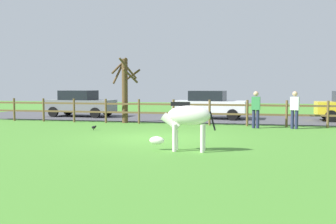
{
  "coord_description": "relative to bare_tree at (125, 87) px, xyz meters",
  "views": [
    {
      "loc": [
        3.61,
        -13.3,
        1.85
      ],
      "look_at": [
        0.3,
        0.73,
        0.9
      ],
      "focal_mm": 41.29,
      "sensor_mm": 36.0,
      "label": 1
    }
  ],
  "objects": [
    {
      "name": "parked_car_white",
      "position": [
        3.94,
        2.98,
        -0.97
      ],
      "size": [
        4.11,
        2.1,
        1.56
      ],
      "color": "white",
      "rests_on": "parking_asphalt"
    },
    {
      "name": "parked_car_grey",
      "position": [
        -3.81,
        2.73,
        -0.97
      ],
      "size": [
        4.06,
        1.99,
        1.56
      ],
      "color": "slate",
      "rests_on": "parking_asphalt"
    },
    {
      "name": "paddock_fence",
      "position": [
        2.58,
        -0.27,
        -1.12
      ],
      "size": [
        21.23,
        0.11,
        1.22
      ],
      "color": "brown",
      "rests_on": "ground_plane"
    },
    {
      "name": "zebra",
      "position": [
        4.61,
        -7.78,
        -0.89
      ],
      "size": [
        1.93,
        0.5,
        1.41
      ],
      "color": "white",
      "rests_on": "ground_plane"
    },
    {
      "name": "visitor_right_of_tree",
      "position": [
        6.5,
        -1.1,
        -0.91
      ],
      "size": [
        0.38,
        0.26,
        1.64
      ],
      "color": "#232847",
      "rests_on": "ground_plane"
    },
    {
      "name": "visitor_left_of_tree",
      "position": [
        8.15,
        -0.97,
        -0.91
      ],
      "size": [
        0.41,
        0.32,
        1.64
      ],
      "color": "#232847",
      "rests_on": "ground_plane"
    },
    {
      "name": "ground_plane",
      "position": [
        3.02,
        -5.27,
        -1.81
      ],
      "size": [
        60.0,
        60.0,
        0.0
      ],
      "primitive_type": "plane",
      "color": "#47842D"
    },
    {
      "name": "bare_tree",
      "position": [
        0.0,
        0.0,
        0.0
      ],
      "size": [
        1.42,
        1.43,
        3.35
      ],
      "color": "#513A23",
      "rests_on": "ground_plane"
    },
    {
      "name": "crow_on_grass",
      "position": [
        -0.16,
        -3.47,
        -1.69
      ],
      "size": [
        0.21,
        0.1,
        0.2
      ],
      "color": "black",
      "rests_on": "ground_plane"
    },
    {
      "name": "parking_asphalt",
      "position": [
        3.02,
        4.03,
        -1.79
      ],
      "size": [
        28.0,
        7.4,
        0.05
      ],
      "primitive_type": "cube",
      "color": "#47474C",
      "rests_on": "ground_plane"
    }
  ]
}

